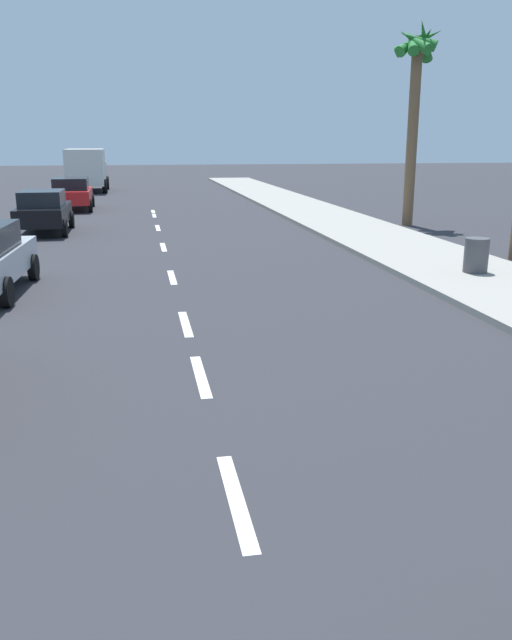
% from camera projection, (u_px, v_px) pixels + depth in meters
% --- Properties ---
extents(ground_plane, '(160.00, 160.00, 0.00)m').
position_uv_depth(ground_plane, '(170.00, 270.00, 17.56)').
color(ground_plane, '#2D2D33').
extents(sidewalk_strip, '(3.60, 80.00, 0.14)m').
position_uv_depth(sidewalk_strip, '(404.00, 248.00, 20.71)').
color(sidewalk_strip, '#9E998E').
rests_on(sidewalk_strip, ground).
extents(lane_stripe_2, '(0.16, 1.80, 0.01)m').
position_uv_depth(lane_stripe_2, '(236.00, 499.00, 6.33)').
color(lane_stripe_2, white).
rests_on(lane_stripe_2, ground).
extents(lane_stripe_3, '(0.16, 1.80, 0.01)m').
position_uv_depth(lane_stripe_3, '(201.00, 376.00, 9.65)').
color(lane_stripe_3, white).
rests_on(lane_stripe_3, ground).
extents(lane_stripe_4, '(0.16, 1.80, 0.01)m').
position_uv_depth(lane_stripe_4, '(185.00, 324.00, 12.39)').
color(lane_stripe_4, white).
rests_on(lane_stripe_4, ground).
extents(lane_stripe_5, '(0.16, 1.80, 0.01)m').
position_uv_depth(lane_stripe_5, '(172.00, 277.00, 16.62)').
color(lane_stripe_5, white).
rests_on(lane_stripe_5, ground).
extents(lane_stripe_6, '(0.16, 1.80, 0.01)m').
position_uv_depth(lane_stripe_6, '(163.00, 247.00, 21.33)').
color(lane_stripe_6, white).
rests_on(lane_stripe_6, ground).
extents(lane_stripe_7, '(0.16, 1.80, 0.01)m').
position_uv_depth(lane_stripe_7, '(158.00, 228.00, 26.02)').
color(lane_stripe_7, white).
rests_on(lane_stripe_7, ground).
extents(lane_stripe_8, '(0.16, 1.80, 0.01)m').
position_uv_depth(lane_stripe_8, '(153.00, 212.00, 31.85)').
color(lane_stripe_8, white).
rests_on(lane_stripe_8, ground).
extents(lane_stripe_9, '(0.16, 1.80, 0.01)m').
position_uv_depth(lane_stripe_9, '(154.00, 215.00, 30.40)').
color(lane_stripe_9, white).
rests_on(lane_stripe_9, ground).
extents(parked_car_black, '(1.87, 4.02, 1.57)m').
position_uv_depth(parked_car_black, '(43.00, 210.00, 24.43)').
color(parked_car_black, black).
rests_on(parked_car_black, ground).
extents(parked_car_red, '(2.11, 4.45, 1.57)m').
position_uv_depth(parked_car_red, '(72.00, 193.00, 32.68)').
color(parked_car_red, red).
rests_on(parked_car_red, ground).
extents(delivery_truck, '(2.68, 6.24, 2.80)m').
position_uv_depth(delivery_truck, '(87.00, 169.00, 44.29)').
color(delivery_truck, beige).
rests_on(delivery_truck, ground).
extents(palm_tree_distant, '(1.96, 1.94, 7.84)m').
position_uv_depth(palm_tree_distant, '(416.00, 75.00, 25.35)').
color(palm_tree_distant, brown).
rests_on(palm_tree_distant, ground).
extents(trash_bin_far, '(0.60, 0.60, 0.86)m').
position_uv_depth(trash_bin_far, '(476.00, 255.00, 16.44)').
color(trash_bin_far, '#47474C').
rests_on(trash_bin_far, sidewalk_strip).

